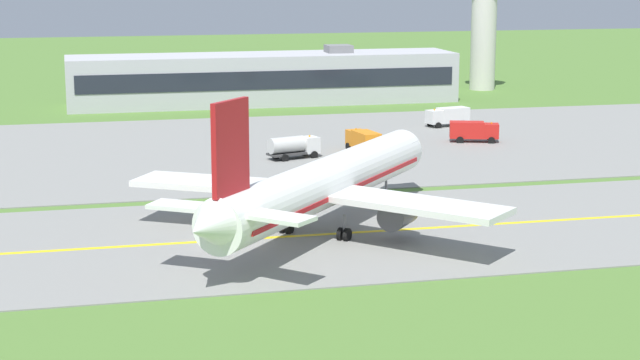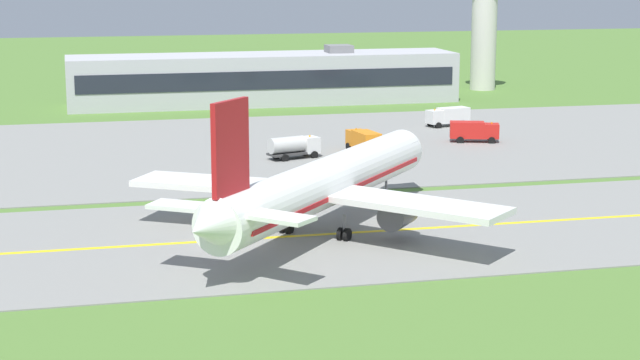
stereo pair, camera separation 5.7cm
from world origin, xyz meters
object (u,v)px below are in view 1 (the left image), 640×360
Objects in this scene: service_truck_pushback at (294,146)px; service_truck_baggage at (448,116)px; airplane_lead at (323,184)px; service_truck_fuel at (363,140)px; control_tower at (484,7)px; service_truck_catering at (474,130)px.

service_truck_baggage is at bearing 36.49° from service_truck_pushback.
service_truck_fuel is (13.50, 35.62, -2.60)m from airplane_lead.
control_tower is (46.60, 58.64, 12.93)m from service_truck_pushback.
airplane_lead is 5.20× the size of service_truck_catering.
control_tower is (22.53, 52.75, 12.93)m from service_truck_catering.
service_truck_fuel is (-16.66, -16.64, 0.00)m from service_truck_baggage.
airplane_lead is 60.39m from service_truck_baggage.
service_truck_pushback is at bearing -165.97° from service_truck_fuel.
airplane_lead is 105.88m from control_tower.
airplane_lead is 33.84m from service_truck_pushback.
control_tower reaches higher than service_truck_catering.
control_tower is at bearing 60.88° from airplane_lead.
service_truck_pushback is at bearing -166.24° from service_truck_catering.
control_tower reaches higher than service_truck_baggage.
airplane_lead is at bearing -126.19° from service_truck_catering.
service_truck_fuel is at bearing -123.80° from control_tower.
service_truck_fuel is 0.98× the size of service_truck_pushback.
service_truck_pushback reaches higher than service_truck_catering.
service_truck_catering is 0.27× the size of control_tower.
airplane_lead is 48.77m from service_truck_catering.
service_truck_pushback is 76.01m from control_tower.
airplane_lead reaches higher than service_truck_catering.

